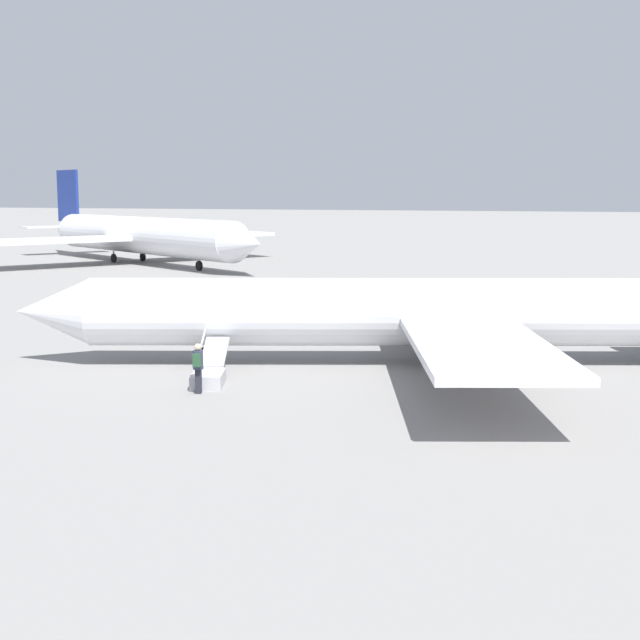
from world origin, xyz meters
name	(u,v)px	position (x,y,z in m)	size (l,w,h in m)	color
ground_plane	(418,363)	(0.00, 0.00, 0.00)	(600.00, 600.00, 0.00)	gray
airplane_main	(444,311)	(-0.95, -0.34, 2.14)	(32.03, 25.01, 7.15)	silver
airplane_far_left	(139,235)	(38.05, -40.97, 2.78)	(36.30, 28.61, 9.33)	silver
boarding_stairs	(210,373)	(6.19, 6.34, 0.38)	(2.32, 4.12, 1.75)	#B2B2B7
passenger	(198,365)	(5.81, 7.91, 1.00)	(0.43, 0.57, 1.74)	#23232D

